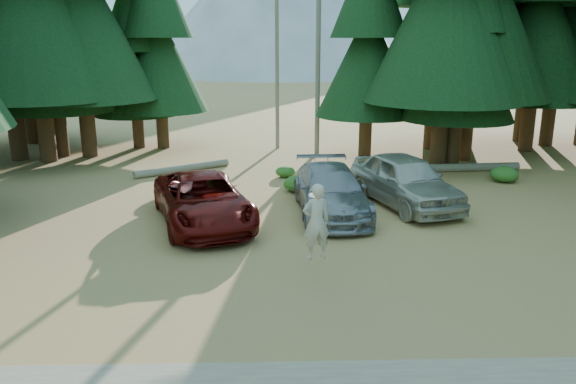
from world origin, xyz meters
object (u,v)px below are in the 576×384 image
at_px(frisbee_player, 316,222).
at_px(log_mid, 393,173).
at_px(silver_minivan_right, 405,180).
at_px(red_pickup, 203,200).
at_px(silver_minivan_center, 331,191).
at_px(log_right, 457,168).
at_px(log_left, 183,168).

distance_m(frisbee_player, log_mid, 11.25).
bearing_deg(silver_minivan_right, red_pickup, 177.88).
bearing_deg(silver_minivan_right, silver_minivan_center, -178.65).
xyz_separation_m(red_pickup, frisbee_player, (3.25, -4.15, 0.63)).
relative_size(silver_minivan_center, log_right, 0.95).
height_order(log_left, log_mid, log_left).
height_order(silver_minivan_center, log_right, silver_minivan_center).
xyz_separation_m(red_pickup, silver_minivan_center, (4.14, 0.96, 0.00)).
bearing_deg(frisbee_player, log_mid, -127.33).
height_order(red_pickup, frisbee_player, frisbee_player).
xyz_separation_m(frisbee_player, log_left, (-5.01, 11.35, -1.24)).
distance_m(red_pickup, log_left, 7.44).
distance_m(silver_minivan_center, log_left, 8.61).
xyz_separation_m(frisbee_player, log_right, (7.13, 11.10, -1.22)).
bearing_deg(log_right, red_pickup, -150.68).
distance_m(log_mid, log_right, 3.09).
bearing_deg(silver_minivan_right, frisbee_player, -138.35).
distance_m(red_pickup, log_mid, 9.68).
relative_size(silver_minivan_right, log_right, 0.94).
bearing_deg(red_pickup, silver_minivan_center, -4.14).
distance_m(red_pickup, frisbee_player, 5.31).
distance_m(silver_minivan_center, log_right, 8.67).
bearing_deg(log_right, log_mid, -171.26).
bearing_deg(log_mid, log_right, 47.94).
relative_size(silver_minivan_center, log_left, 1.20).
height_order(silver_minivan_right, log_left, silver_minivan_right).
relative_size(silver_minivan_center, silver_minivan_right, 1.01).
xyz_separation_m(silver_minivan_right, log_mid, (0.52, 4.35, -0.77)).
xyz_separation_m(silver_minivan_center, log_right, (6.24, 5.99, -0.60)).
bearing_deg(red_pickup, frisbee_player, -69.09).
xyz_separation_m(silver_minivan_center, log_left, (-5.90, 6.24, -0.62)).
relative_size(silver_minivan_right, log_mid, 1.62).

